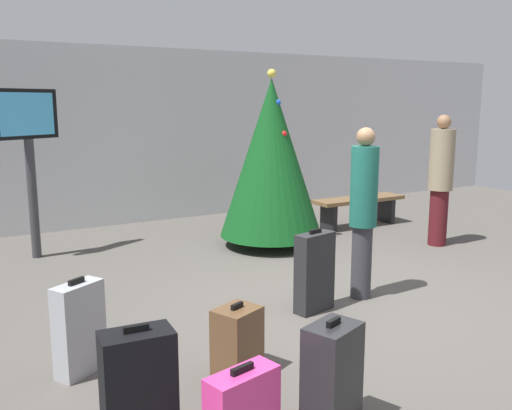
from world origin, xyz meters
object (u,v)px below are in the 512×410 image
at_px(waiting_bench, 359,204).
at_px(suitcase_4, 237,342).
at_px(suitcase_1, 315,272).
at_px(traveller_1, 363,208).
at_px(suitcase_0, 139,395).
at_px(holiday_tree, 271,158).
at_px(suitcase_3, 79,329).
at_px(flight_info_kiosk, 29,142).
at_px(suitcase_2, 332,378).
at_px(traveller_0, 441,177).

distance_m(waiting_bench, suitcase_4, 5.46).
relative_size(suitcase_1, suitcase_4, 1.46).
relative_size(traveller_1, suitcase_0, 2.21).
relative_size(holiday_tree, suitcase_3, 3.31).
distance_m(flight_info_kiosk, suitcase_2, 5.35).
xyz_separation_m(traveller_1, suitcase_0, (-2.88, -1.44, -0.57)).
distance_m(waiting_bench, traveller_1, 3.54).
xyz_separation_m(waiting_bench, suitcase_2, (-3.99, -4.46, -0.02)).
xyz_separation_m(flight_info_kiosk, suitcase_4, (0.78, -4.19, -1.27)).
xyz_separation_m(suitcase_1, suitcase_2, (-1.10, -1.71, -0.05)).
distance_m(traveller_1, suitcase_3, 3.02).
bearing_deg(suitcase_3, waiting_bench, 29.30).
bearing_deg(suitcase_2, traveller_0, 35.06).
bearing_deg(holiday_tree, flight_info_kiosk, 161.39).
xyz_separation_m(suitcase_3, suitcase_4, (1.02, -0.62, -0.09)).
bearing_deg(suitcase_1, suitcase_4, -148.63).
height_order(traveller_0, suitcase_0, traveller_0).
height_order(flight_info_kiosk, suitcase_0, flight_info_kiosk).
relative_size(holiday_tree, traveller_1, 1.39).
height_order(suitcase_0, suitcase_4, suitcase_0).
xyz_separation_m(waiting_bench, traveller_0, (0.17, -1.53, 0.62)).
height_order(suitcase_1, suitcase_2, suitcase_1).
bearing_deg(suitcase_3, suitcase_4, -31.19).
height_order(flight_info_kiosk, suitcase_3, flight_info_kiosk).
relative_size(flight_info_kiosk, traveller_1, 1.23).
bearing_deg(suitcase_4, suitcase_0, -148.30).
relative_size(flight_info_kiosk, suitcase_1, 2.66).
distance_m(holiday_tree, flight_info_kiosk, 3.21).
distance_m(holiday_tree, suitcase_0, 5.01).
bearing_deg(traveller_0, suitcase_0, -153.99).
height_order(holiday_tree, traveller_0, holiday_tree).
xyz_separation_m(waiting_bench, suitcase_0, (-5.12, -4.11, 0.02)).
height_order(holiday_tree, suitcase_1, holiday_tree).
distance_m(suitcase_2, suitcase_3, 1.95).
relative_size(holiday_tree, suitcase_4, 4.38).
xyz_separation_m(waiting_bench, suitcase_1, (-2.89, -2.75, 0.03)).
relative_size(traveller_1, suitcase_4, 3.15).
relative_size(traveller_0, suitcase_0, 2.31).
relative_size(holiday_tree, suitcase_0, 3.07).
bearing_deg(suitcase_4, flight_info_kiosk, 100.58).
xyz_separation_m(traveller_1, suitcase_3, (-2.95, -0.23, -0.60)).
bearing_deg(suitcase_1, traveller_1, 6.25).
bearing_deg(waiting_bench, suitcase_3, -150.70).
relative_size(traveller_1, suitcase_3, 2.38).
relative_size(traveller_0, suitcase_3, 2.48).
relative_size(flight_info_kiosk, waiting_bench, 1.34).
bearing_deg(suitcase_3, suitcase_1, 3.98).
height_order(waiting_bench, suitcase_0, suitcase_0).
bearing_deg(traveller_0, suitcase_2, -144.94).
bearing_deg(holiday_tree, traveller_0, -29.46).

